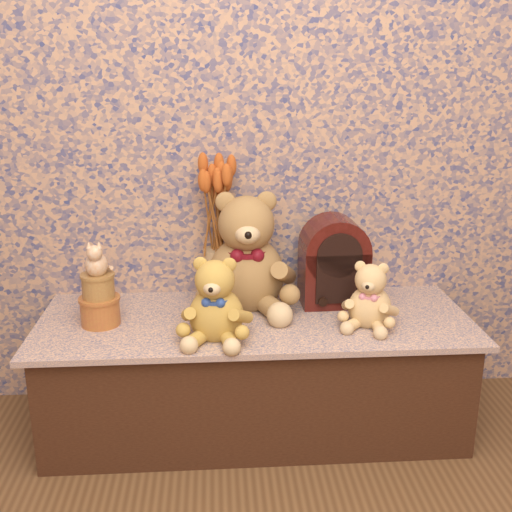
# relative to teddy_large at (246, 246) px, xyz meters

# --- Properties ---
(display_shelf) EXTENTS (1.49, 0.57, 0.42)m
(display_shelf) POSITION_rel_teddy_large_xyz_m (0.02, -0.12, -0.44)
(display_shelf) COLOR navy
(display_shelf) RESTS_ON ground
(teddy_large) EXTENTS (0.36, 0.43, 0.45)m
(teddy_large) POSITION_rel_teddy_large_xyz_m (0.00, 0.00, 0.00)
(teddy_large) COLOR #96653A
(teddy_large) RESTS_ON display_shelf
(teddy_medium) EXTENTS (0.27, 0.31, 0.29)m
(teddy_medium) POSITION_rel_teddy_large_xyz_m (-0.11, -0.26, -0.08)
(teddy_medium) COLOR #BB8D35
(teddy_medium) RESTS_ON display_shelf
(teddy_small) EXTENTS (0.26, 0.28, 0.24)m
(teddy_small) POSITION_rel_teddy_large_xyz_m (0.40, -0.20, -0.11)
(teddy_small) COLOR tan
(teddy_small) RESTS_ON display_shelf
(cathedral_radio) EXTENTS (0.24, 0.18, 0.33)m
(cathedral_radio) POSITION_rel_teddy_large_xyz_m (0.32, 0.01, -0.06)
(cathedral_radio) COLOR #3E100B
(cathedral_radio) RESTS_ON display_shelf
(ceramic_vase) EXTENTS (0.13, 0.13, 0.20)m
(ceramic_vase) POSITION_rel_teddy_large_xyz_m (-0.10, 0.07, -0.13)
(ceramic_vase) COLOR tan
(ceramic_vase) RESTS_ON display_shelf
(dried_stalks) EXTENTS (0.27, 0.27, 0.46)m
(dried_stalks) POSITION_rel_teddy_large_xyz_m (-0.10, 0.07, 0.20)
(dried_stalks) COLOR #B8501D
(dried_stalks) RESTS_ON ceramic_vase
(biscuit_tin_lower) EXTENTS (0.17, 0.17, 0.09)m
(biscuit_tin_lower) POSITION_rel_teddy_large_xyz_m (-0.50, -0.14, -0.18)
(biscuit_tin_lower) COLOR gold
(biscuit_tin_lower) RESTS_ON display_shelf
(biscuit_tin_upper) EXTENTS (0.11, 0.11, 0.08)m
(biscuit_tin_upper) POSITION_rel_teddy_large_xyz_m (-0.50, -0.14, -0.09)
(biscuit_tin_upper) COLOR tan
(biscuit_tin_upper) RESTS_ON biscuit_tin_lower
(cat_figurine) EXTENTS (0.10, 0.11, 0.12)m
(cat_figurine) POSITION_rel_teddy_large_xyz_m (-0.50, -0.14, 0.01)
(cat_figurine) COLOR silver
(cat_figurine) RESTS_ON biscuit_tin_upper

